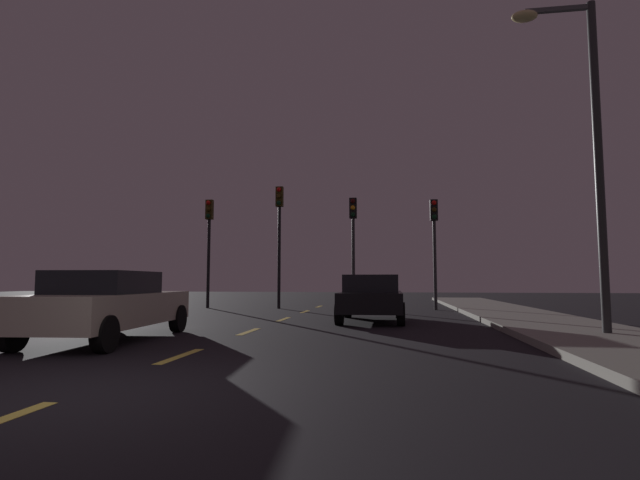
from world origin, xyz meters
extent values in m
plane|color=black|center=(0.00, 7.00, 0.00)|extent=(80.00, 80.00, 0.00)
cube|color=gray|center=(7.50, 7.00, 0.07)|extent=(3.00, 40.00, 0.15)
cube|color=#EACC4C|center=(0.00, 2.60, 0.00)|extent=(0.16, 1.60, 0.01)
cube|color=#EACC4C|center=(0.00, 6.40, 0.00)|extent=(0.16, 1.60, 0.01)
cube|color=#EACC4C|center=(0.00, 10.20, 0.00)|extent=(0.16, 1.60, 0.01)
cube|color=#EACC4C|center=(0.00, 14.00, 0.00)|extent=(0.16, 1.60, 0.01)
cube|color=#EACC4C|center=(0.00, 17.80, 0.00)|extent=(0.16, 1.60, 0.01)
cylinder|color=black|center=(-4.81, 15.93, 2.46)|extent=(0.14, 0.14, 4.92)
cube|color=#382D0C|center=(-4.81, 15.93, 4.47)|extent=(0.32, 0.24, 0.90)
sphere|color=red|center=(-4.81, 15.77, 4.77)|extent=(0.20, 0.20, 0.20)
sphere|color=#3F2D0C|center=(-4.81, 15.77, 4.47)|extent=(0.20, 0.20, 0.20)
sphere|color=#0C3319|center=(-4.81, 15.77, 4.17)|extent=(0.20, 0.20, 0.20)
cylinder|color=black|center=(-1.52, 15.93, 2.72)|extent=(0.14, 0.14, 5.44)
cube|color=#382D0C|center=(-1.52, 15.93, 4.99)|extent=(0.32, 0.24, 0.90)
sphere|color=red|center=(-1.52, 15.77, 5.29)|extent=(0.20, 0.20, 0.20)
sphere|color=#3F2D0C|center=(-1.52, 15.77, 4.99)|extent=(0.20, 0.20, 0.20)
sphere|color=#0C3319|center=(-1.52, 15.77, 4.69)|extent=(0.20, 0.20, 0.20)
cylinder|color=#2D2D30|center=(1.79, 15.93, 2.42)|extent=(0.14, 0.14, 4.84)
cube|color=black|center=(1.79, 15.93, 4.39)|extent=(0.32, 0.24, 0.90)
sphere|color=#3F0C0C|center=(1.79, 15.77, 4.69)|extent=(0.20, 0.20, 0.20)
sphere|color=orange|center=(1.79, 15.77, 4.39)|extent=(0.20, 0.20, 0.20)
sphere|color=#0C3319|center=(1.79, 15.77, 4.09)|extent=(0.20, 0.20, 0.20)
cylinder|color=#2D2D30|center=(5.25, 15.93, 2.34)|extent=(0.14, 0.14, 4.68)
cube|color=black|center=(5.25, 15.93, 4.23)|extent=(0.32, 0.24, 0.90)
sphere|color=red|center=(5.25, 15.77, 4.53)|extent=(0.20, 0.20, 0.20)
sphere|color=#3F2D0C|center=(5.25, 15.77, 4.23)|extent=(0.20, 0.20, 0.20)
sphere|color=#0C3319|center=(5.25, 15.77, 3.93)|extent=(0.20, 0.20, 0.20)
cube|color=black|center=(2.80, 9.81, 0.60)|extent=(1.81, 3.91, 0.57)
cube|color=black|center=(2.80, 9.62, 1.14)|extent=(1.59, 1.76, 0.51)
cylinder|color=black|center=(1.96, 11.21, 0.32)|extent=(0.22, 0.64, 0.64)
cylinder|color=black|center=(3.64, 11.22, 0.32)|extent=(0.22, 0.64, 0.64)
cylinder|color=black|center=(1.97, 8.41, 0.32)|extent=(0.22, 0.64, 0.64)
cylinder|color=black|center=(3.65, 8.41, 0.32)|extent=(0.22, 0.64, 0.64)
cube|color=beige|center=(-2.36, 4.33, 0.64)|extent=(2.11, 4.60, 0.64)
cube|color=black|center=(-2.34, 4.11, 1.19)|extent=(1.71, 2.13, 0.45)
cylinder|color=black|center=(-3.31, 5.96, 0.32)|extent=(0.27, 0.65, 0.64)
cylinder|color=black|center=(-1.66, 6.08, 0.32)|extent=(0.27, 0.65, 0.64)
cylinder|color=black|center=(-3.05, 2.59, 0.32)|extent=(0.27, 0.65, 0.64)
cylinder|color=black|center=(-1.41, 2.71, 0.32)|extent=(0.27, 0.65, 0.64)
cylinder|color=#2D2D30|center=(7.80, 5.90, 3.65)|extent=(0.18, 0.18, 7.30)
cube|color=#4C4C51|center=(7.11, 5.90, 7.20)|extent=(1.39, 0.10, 0.10)
ellipsoid|color=#F2D88C|center=(6.41, 5.90, 7.10)|extent=(0.56, 0.36, 0.24)
camera|label=1|loc=(3.39, -4.88, 1.22)|focal=26.94mm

